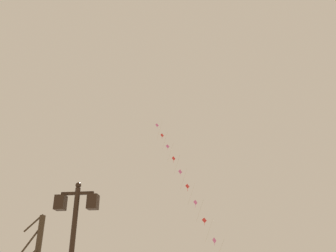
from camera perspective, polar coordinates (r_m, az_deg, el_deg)
name	(u,v)px	position (r m, az deg, el deg)	size (l,w,h in m)	color
twin_lantern_lamp_post	(73,234)	(10.32, -14.66, -16.13)	(1.20, 0.28, 4.58)	black
kite_train	(189,189)	(30.46, 3.27, -9.85)	(7.54, 10.21, 17.68)	brown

